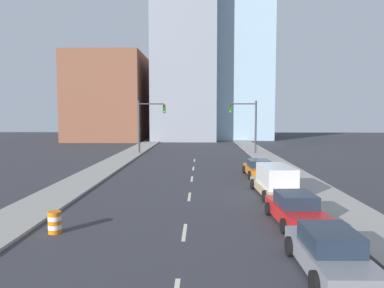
{
  "coord_description": "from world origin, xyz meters",
  "views": [
    {
      "loc": [
        0.7,
        -2.66,
        5.14
      ],
      "look_at": [
        -0.15,
        33.48,
        2.2
      ],
      "focal_mm": 35.0,
      "sensor_mm": 36.0,
      "label": 1
    }
  ],
  "objects_px": {
    "traffic_barrel": "(55,222)",
    "sedan_gray": "(330,253)",
    "sedan_orange": "(259,169)",
    "traffic_signal_left": "(146,120)",
    "box_truck_tan": "(276,181)",
    "traffic_signal_right": "(249,120)",
    "sedan_red": "(296,209)"
  },
  "relations": [
    {
      "from": "traffic_signal_right",
      "to": "traffic_barrel",
      "type": "bearing_deg",
      "value": -111.04
    },
    {
      "from": "traffic_signal_left",
      "to": "sedan_orange",
      "type": "distance_m",
      "value": 21.08
    },
    {
      "from": "traffic_barrel",
      "to": "box_truck_tan",
      "type": "distance_m",
      "value": 13.42
    },
    {
      "from": "sedan_red",
      "to": "traffic_barrel",
      "type": "bearing_deg",
      "value": -173.93
    },
    {
      "from": "sedan_orange",
      "to": "traffic_signal_left",
      "type": "bearing_deg",
      "value": 122.61
    },
    {
      "from": "traffic_signal_left",
      "to": "box_truck_tan",
      "type": "distance_m",
      "value": 27.3
    },
    {
      "from": "traffic_signal_right",
      "to": "sedan_gray",
      "type": "xyz_separation_m",
      "value": [
        -1.93,
        -35.96,
        -3.62
      ]
    },
    {
      "from": "sedan_gray",
      "to": "box_truck_tan",
      "type": "distance_m",
      "value": 11.55
    },
    {
      "from": "traffic_signal_right",
      "to": "sedan_gray",
      "type": "height_order",
      "value": "traffic_signal_right"
    },
    {
      "from": "sedan_red",
      "to": "box_truck_tan",
      "type": "bearing_deg",
      "value": 84.62
    },
    {
      "from": "sedan_red",
      "to": "sedan_orange",
      "type": "relative_size",
      "value": 0.99
    },
    {
      "from": "traffic_signal_right",
      "to": "sedan_gray",
      "type": "relative_size",
      "value": 1.43
    },
    {
      "from": "box_truck_tan",
      "to": "sedan_orange",
      "type": "relative_size",
      "value": 1.27
    },
    {
      "from": "traffic_signal_right",
      "to": "sedan_gray",
      "type": "bearing_deg",
      "value": -93.07
    },
    {
      "from": "sedan_gray",
      "to": "box_truck_tan",
      "type": "xyz_separation_m",
      "value": [
        0.55,
        11.54,
        0.24
      ]
    },
    {
      "from": "traffic_signal_left",
      "to": "sedan_orange",
      "type": "height_order",
      "value": "traffic_signal_left"
    },
    {
      "from": "traffic_signal_left",
      "to": "traffic_signal_right",
      "type": "xyz_separation_m",
      "value": [
        13.1,
        0.0,
        0.0
      ]
    },
    {
      "from": "traffic_signal_right",
      "to": "sedan_red",
      "type": "relative_size",
      "value": 1.42
    },
    {
      "from": "traffic_barrel",
      "to": "sedan_gray",
      "type": "bearing_deg",
      "value": -20.18
    },
    {
      "from": "traffic_barrel",
      "to": "sedan_orange",
      "type": "height_order",
      "value": "sedan_orange"
    },
    {
      "from": "sedan_gray",
      "to": "box_truck_tan",
      "type": "height_order",
      "value": "box_truck_tan"
    },
    {
      "from": "traffic_signal_left",
      "to": "sedan_gray",
      "type": "relative_size",
      "value": 1.43
    },
    {
      "from": "box_truck_tan",
      "to": "traffic_signal_right",
      "type": "bearing_deg",
      "value": 83.85
    },
    {
      "from": "traffic_signal_left",
      "to": "sedan_gray",
      "type": "bearing_deg",
      "value": -72.74
    },
    {
      "from": "traffic_signal_left",
      "to": "traffic_barrel",
      "type": "distance_m",
      "value": 32.36
    },
    {
      "from": "traffic_barrel",
      "to": "traffic_signal_left",
      "type": "bearing_deg",
      "value": 91.32
    },
    {
      "from": "traffic_signal_right",
      "to": "sedan_orange",
      "type": "xyz_separation_m",
      "value": [
        -1.3,
        -17.07,
        -3.67
      ]
    },
    {
      "from": "sedan_gray",
      "to": "sedan_orange",
      "type": "height_order",
      "value": "sedan_gray"
    },
    {
      "from": "traffic_signal_left",
      "to": "traffic_signal_right",
      "type": "distance_m",
      "value": 13.1
    },
    {
      "from": "traffic_barrel",
      "to": "sedan_orange",
      "type": "distance_m",
      "value": 18.68
    },
    {
      "from": "traffic_signal_right",
      "to": "traffic_barrel",
      "type": "distance_m",
      "value": 34.64
    },
    {
      "from": "traffic_barrel",
      "to": "traffic_signal_right",
      "type": "bearing_deg",
      "value": 68.96
    }
  ]
}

